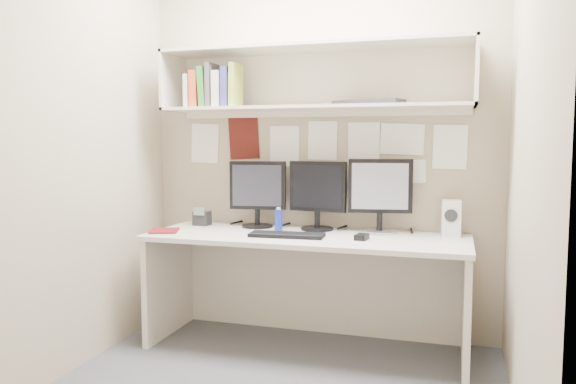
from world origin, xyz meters
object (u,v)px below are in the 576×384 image
(monitor_left, at_px, (258,191))
(speaker, at_px, (451,218))
(monitor_right, at_px, (380,193))
(maroon_notebook, at_px, (164,231))
(desk, at_px, (306,292))
(desk_phone, at_px, (202,218))
(keyboard, at_px, (287,235))
(monitor_center, at_px, (318,193))

(monitor_left, relative_size, speaker, 2.01)
(monitor_left, bearing_deg, monitor_right, -7.90)
(monitor_left, bearing_deg, maroon_notebook, -152.50)
(desk, bearing_deg, maroon_notebook, -170.96)
(speaker, xyz_separation_m, maroon_notebook, (-1.79, -0.37, -0.11))
(desk_phone, bearing_deg, keyboard, -20.97)
(desk, relative_size, monitor_center, 4.41)
(monitor_center, height_order, speaker, monitor_center)
(monitor_center, relative_size, keyboard, 0.99)
(keyboard, distance_m, maroon_notebook, 0.82)
(speaker, bearing_deg, monitor_right, 175.66)
(desk_phone, bearing_deg, monitor_right, 2.65)
(monitor_left, distance_m, keyboard, 0.50)
(keyboard, bearing_deg, desk, 43.19)
(monitor_right, bearing_deg, speaker, -9.42)
(monitor_left, relative_size, keyboard, 0.98)
(desk, relative_size, speaker, 8.93)
(desk, xyz_separation_m, desk_phone, (-0.80, 0.18, 0.42))
(maroon_notebook, bearing_deg, keyboard, -17.93)
(desk, height_order, monitor_left, monitor_left)
(monitor_center, height_order, keyboard, monitor_center)
(keyboard, height_order, maroon_notebook, keyboard)
(monitor_left, height_order, monitor_center, monitor_center)
(monitor_right, relative_size, maroon_notebook, 2.23)
(monitor_left, distance_m, monitor_right, 0.83)
(desk, distance_m, monitor_center, 0.65)
(monitor_center, relative_size, monitor_right, 0.96)
(maroon_notebook, xyz_separation_m, desk_phone, (0.11, 0.33, 0.05))
(monitor_right, bearing_deg, maroon_notebook, -174.65)
(desk, xyz_separation_m, monitor_left, (-0.40, 0.22, 0.61))
(monitor_right, xyz_separation_m, keyboard, (-0.53, -0.32, -0.25))
(desk, height_order, desk_phone, desk_phone)
(desk, bearing_deg, speaker, 14.36)
(maroon_notebook, distance_m, desk_phone, 0.35)
(monitor_right, distance_m, desk_phone, 1.25)
(speaker, bearing_deg, keyboard, -166.12)
(monitor_center, relative_size, speaker, 2.03)
(desk, relative_size, maroon_notebook, 9.42)
(monitor_center, distance_m, desk_phone, 0.85)
(keyboard, xyz_separation_m, speaker, (0.97, 0.33, 0.10))
(monitor_right, xyz_separation_m, maroon_notebook, (-1.35, -0.37, -0.25))
(desk, relative_size, keyboard, 4.37)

